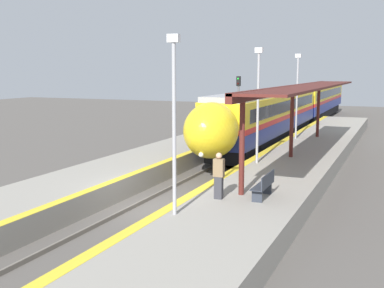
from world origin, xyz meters
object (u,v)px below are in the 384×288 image
Objects in this scene: railway_signal at (238,103)px; lamppost_near at (174,114)px; train at (296,105)px; person_waiting at (219,175)px; platform_bench at (265,185)px; lamppost_far at (297,91)px; lamppost_mid at (258,98)px.

lamppost_near reaches higher than railway_signal.
person_waiting is (2.97, -27.34, -0.53)m from train.
railway_signal is 20.70m from lamppost_near.
person_waiting reaches higher than platform_bench.
lamppost_near is at bearing -90.00° from lamppost_far.
lamppost_near is at bearing -77.20° from railway_signal.
lamppost_mid is at bearing -67.41° from railway_signal.
lamppost_mid is (-2.04, 6.16, 2.65)m from platform_bench.
person_waiting is at bearing -87.83° from lamppost_far.
lamppost_far is at bearing 92.17° from person_waiting.
platform_bench is 15.67m from lamppost_far.
person_waiting is 0.30× the size of lamppost_mid.
platform_bench is 0.34× the size of railway_signal.
lamppost_near is at bearing -124.37° from platform_bench.
lamppost_near and lamppost_far have the same top height.
lamppost_far is (-0.61, 16.03, 2.29)m from person_waiting.
lamppost_mid is (2.36, -20.46, 1.76)m from train.
train is 11.68m from lamppost_far.
lamppost_far is at bearing -22.08° from railway_signal.
railway_signal is 0.90× the size of lamppost_far.
railway_signal is at bearing -103.22° from train.
platform_bench is 4.48m from lamppost_near.
lamppost_near is 1.00× the size of lamppost_far.
lamppost_near reaches higher than person_waiting.
train is at bearing 99.39° from platform_bench.
lamppost_far is (0.00, 9.15, 0.00)m from lamppost_mid.
lamppost_far is (2.36, -11.31, 1.76)m from train.
person_waiting is 0.30× the size of lamppost_far.
platform_bench is at bearing -80.61° from train.
train is at bearing 101.79° from lamppost_far.
lamppost_near reaches higher than train.
train is at bearing 76.78° from railway_signal.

